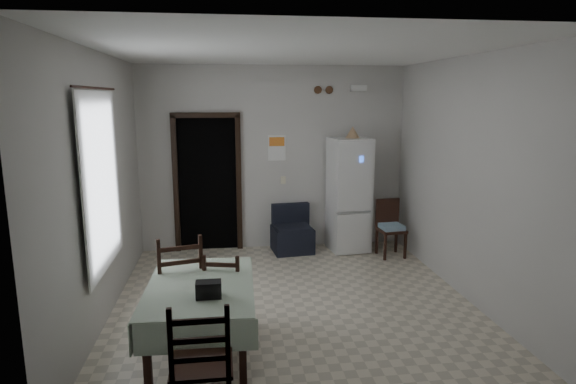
# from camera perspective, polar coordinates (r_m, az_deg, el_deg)

# --- Properties ---
(ground) EXTENTS (4.50, 4.50, 0.00)m
(ground) POSITION_cam_1_polar(r_m,az_deg,el_deg) (5.89, 0.65, -12.98)
(ground) COLOR beige
(ground) RESTS_ON ground
(ceiling) EXTENTS (4.20, 4.50, 0.02)m
(ceiling) POSITION_cam_1_polar(r_m,az_deg,el_deg) (5.39, 0.72, 16.40)
(ceiling) COLOR white
(ceiling) RESTS_ON ground
(wall_back) EXTENTS (4.20, 0.02, 2.90)m
(wall_back) POSITION_cam_1_polar(r_m,az_deg,el_deg) (7.67, -1.71, 3.99)
(wall_back) COLOR beige
(wall_back) RESTS_ON ground
(wall_front) EXTENTS (4.20, 0.02, 2.90)m
(wall_front) POSITION_cam_1_polar(r_m,az_deg,el_deg) (3.30, 6.28, -5.79)
(wall_front) COLOR beige
(wall_front) RESTS_ON ground
(wall_left) EXTENTS (0.02, 4.50, 2.90)m
(wall_left) POSITION_cam_1_polar(r_m,az_deg,el_deg) (5.56, -21.25, 0.48)
(wall_left) COLOR beige
(wall_left) RESTS_ON ground
(wall_right) EXTENTS (0.02, 4.50, 2.90)m
(wall_right) POSITION_cam_1_polar(r_m,az_deg,el_deg) (6.12, 20.56, 1.44)
(wall_right) COLOR beige
(wall_right) RESTS_ON ground
(doorway) EXTENTS (1.06, 0.52, 2.22)m
(doorway) POSITION_cam_1_polar(r_m,az_deg,el_deg) (7.89, -9.46, 1.19)
(doorway) COLOR black
(doorway) RESTS_ON ground
(window_recess) EXTENTS (0.10, 1.20, 1.60)m
(window_recess) POSITION_cam_1_polar(r_m,az_deg,el_deg) (5.37, -22.34, 1.12)
(window_recess) COLOR silver
(window_recess) RESTS_ON ground
(curtain) EXTENTS (0.02, 1.45, 1.85)m
(curtain) POSITION_cam_1_polar(r_m,az_deg,el_deg) (5.34, -21.20, 1.16)
(curtain) COLOR white
(curtain) RESTS_ON ground
(curtain_rod) EXTENTS (0.02, 1.60, 0.02)m
(curtain_rod) POSITION_cam_1_polar(r_m,az_deg,el_deg) (5.27, -21.83, 11.38)
(curtain_rod) COLOR black
(curtain_rod) RESTS_ON ground
(calendar) EXTENTS (0.28, 0.02, 0.40)m
(calendar) POSITION_cam_1_polar(r_m,az_deg,el_deg) (7.64, -1.34, 5.25)
(calendar) COLOR white
(calendar) RESTS_ON ground
(calendar_image) EXTENTS (0.24, 0.01, 0.14)m
(calendar_image) POSITION_cam_1_polar(r_m,az_deg,el_deg) (7.62, -1.34, 5.99)
(calendar_image) COLOR orange
(calendar_image) RESTS_ON ground
(light_switch) EXTENTS (0.08, 0.02, 0.12)m
(light_switch) POSITION_cam_1_polar(r_m,az_deg,el_deg) (7.72, -0.58, 1.42)
(light_switch) COLOR beige
(light_switch) RESTS_ON ground
(vent_left) EXTENTS (0.12, 0.03, 0.12)m
(vent_left) POSITION_cam_1_polar(r_m,az_deg,el_deg) (7.69, 3.56, 11.99)
(vent_left) COLOR #523421
(vent_left) RESTS_ON ground
(vent_right) EXTENTS (0.12, 0.03, 0.12)m
(vent_right) POSITION_cam_1_polar(r_m,az_deg,el_deg) (7.73, 4.90, 11.96)
(vent_right) COLOR #523421
(vent_right) RESTS_ON ground
(emergency_light) EXTENTS (0.25, 0.07, 0.09)m
(emergency_light) POSITION_cam_1_polar(r_m,az_deg,el_deg) (7.82, 8.39, 12.10)
(emergency_light) COLOR white
(emergency_light) RESTS_ON ground
(fridge) EXTENTS (0.65, 0.65, 1.79)m
(fridge) POSITION_cam_1_polar(r_m,az_deg,el_deg) (7.65, 7.22, -0.33)
(fridge) COLOR white
(fridge) RESTS_ON ground
(tan_cone) EXTENTS (0.22, 0.22, 0.18)m
(tan_cone) POSITION_cam_1_polar(r_m,az_deg,el_deg) (7.55, 7.67, 7.05)
(tan_cone) COLOR tan
(tan_cone) RESTS_ON fridge
(navy_seat) EXTENTS (0.67, 0.65, 0.73)m
(navy_seat) POSITION_cam_1_polar(r_m,az_deg,el_deg) (7.60, 0.51, -4.41)
(navy_seat) COLOR black
(navy_seat) RESTS_ON ground
(corner_chair) EXTENTS (0.41, 0.41, 0.87)m
(corner_chair) POSITION_cam_1_polar(r_m,az_deg,el_deg) (7.53, 12.15, -4.27)
(corner_chair) COLOR black
(corner_chair) RESTS_ON ground
(dining_table) EXTENTS (0.99, 1.47, 0.75)m
(dining_table) POSITION_cam_1_polar(r_m,az_deg,el_deg) (4.64, -10.21, -15.02)
(dining_table) COLOR #9BAD94
(dining_table) RESTS_ON ground
(black_bag) EXTENTS (0.22, 0.13, 0.14)m
(black_bag) POSITION_cam_1_polar(r_m,az_deg,el_deg) (4.19, -9.39, -11.33)
(black_bag) COLOR black
(black_bag) RESTS_ON dining_table
(dining_chair_far_left) EXTENTS (0.56, 0.56, 1.09)m
(dining_chair_far_left) POSITION_cam_1_polar(r_m,az_deg,el_deg) (5.11, -12.85, -10.51)
(dining_chair_far_left) COLOR black
(dining_chair_far_left) RESTS_ON ground
(dining_chair_far_right) EXTENTS (0.46, 0.46, 0.90)m
(dining_chair_far_right) POSITION_cam_1_polar(r_m,az_deg,el_deg) (5.05, -7.42, -11.75)
(dining_chair_far_right) COLOR black
(dining_chair_far_right) RESTS_ON ground
(dining_chair_near_head) EXTENTS (0.45, 0.45, 1.04)m
(dining_chair_near_head) POSITION_cam_1_polar(r_m,az_deg,el_deg) (3.75, -10.19, -19.25)
(dining_chair_near_head) COLOR black
(dining_chair_near_head) RESTS_ON ground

